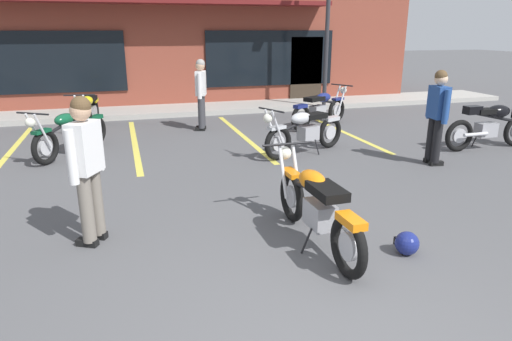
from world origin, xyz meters
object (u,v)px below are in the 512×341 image
object	(u,v)px
motorcycle_green_cafe_racer	(305,131)
helmet_on_pavement	(407,243)
motorcycle_foreground_classic	(316,206)
motorcycle_red_sportbike	(89,111)
motorcycle_black_cruiser	(71,131)
motorcycle_orange_scrambler	(495,123)
person_in_shorts_foreground	(86,163)
person_in_black_shirt	(201,90)
motorcycle_blue_standard	(320,108)
person_by_back_row	(437,112)

from	to	relation	value
motorcycle_green_cafe_racer	helmet_on_pavement	distance (m)	4.22
motorcycle_foreground_classic	motorcycle_red_sportbike	world-z (taller)	same
helmet_on_pavement	motorcycle_black_cruiser	bearing A→B (deg)	125.28
motorcycle_red_sportbike	motorcycle_orange_scrambler	world-z (taller)	same
motorcycle_green_cafe_racer	person_in_shorts_foreground	distance (m)	4.79
person_in_black_shirt	motorcycle_red_sportbike	bearing A→B (deg)	163.13
motorcycle_foreground_classic	helmet_on_pavement	size ratio (longest dim) A/B	8.11
motorcycle_blue_standard	motorcycle_black_cruiser	bearing A→B (deg)	-169.31
motorcycle_foreground_classic	motorcycle_blue_standard	size ratio (longest dim) A/B	1.10
motorcycle_foreground_classic	person_in_shorts_foreground	xyz separation A→B (m)	(-2.40, 0.75, 0.49)
motorcycle_black_cruiser	motorcycle_blue_standard	xyz separation A→B (m)	(5.70, 1.07, 0.00)
person_in_shorts_foreground	person_by_back_row	xyz separation A→B (m)	(5.71, 1.58, 0.00)
person_by_back_row	person_in_black_shirt	bearing A→B (deg)	130.36
motorcycle_foreground_classic	motorcycle_red_sportbike	distance (m)	7.69
motorcycle_foreground_classic	person_by_back_row	xyz separation A→B (m)	(3.31, 2.33, 0.49)
motorcycle_green_cafe_racer	helmet_on_pavement	world-z (taller)	motorcycle_green_cafe_racer
person_in_shorts_foreground	motorcycle_red_sportbike	bearing A→B (deg)	93.03
helmet_on_pavement	motorcycle_foreground_classic	bearing A→B (deg)	148.42
motorcycle_red_sportbike	motorcycle_black_cruiser	world-z (taller)	same
motorcycle_foreground_classic	motorcycle_green_cafe_racer	distance (m)	3.90
motorcycle_red_sportbike	person_in_black_shirt	bearing A→B (deg)	-16.87
motorcycle_red_sportbike	motorcycle_orange_scrambler	size ratio (longest dim) A/B	1.00
person_by_back_row	person_in_shorts_foreground	bearing A→B (deg)	-164.57
motorcycle_foreground_classic	motorcycle_orange_scrambler	xyz separation A→B (m)	(5.21, 2.95, 0.07)
person_by_back_row	motorcycle_green_cafe_racer	bearing A→B (deg)	145.58
person_in_shorts_foreground	person_in_black_shirt	bearing A→B (deg)	68.28
motorcycle_foreground_classic	motorcycle_blue_standard	world-z (taller)	same
motorcycle_red_sportbike	person_in_black_shirt	xyz separation A→B (m)	(2.59, -0.79, 0.49)
motorcycle_red_sportbike	person_in_shorts_foreground	bearing A→B (deg)	-86.97
person_in_shorts_foreground	motorcycle_orange_scrambler	bearing A→B (deg)	16.08
motorcycle_green_cafe_racer	helmet_on_pavement	size ratio (longest dim) A/B	7.64
motorcycle_green_cafe_racer	motorcycle_blue_standard	bearing A→B (deg)	59.18
helmet_on_pavement	motorcycle_orange_scrambler	bearing A→B (deg)	38.42
motorcycle_black_cruiser	motorcycle_foreground_classic	bearing A→B (deg)	-58.66
motorcycle_foreground_classic	person_in_shorts_foreground	bearing A→B (deg)	162.61
motorcycle_red_sportbike	motorcycle_black_cruiser	distance (m)	2.33
motorcycle_blue_standard	person_by_back_row	bearing A→B (deg)	-80.94
motorcycle_blue_standard	person_in_shorts_foreground	bearing A→B (deg)	-134.73
motorcycle_black_cruiser	helmet_on_pavement	distance (m)	6.60
person_in_black_shirt	motorcycle_green_cafe_racer	bearing A→B (deg)	-60.95
motorcycle_black_cruiser	person_by_back_row	bearing A→B (deg)	-21.99
motorcycle_red_sportbike	person_in_black_shirt	distance (m)	2.75
motorcycle_green_cafe_racer	motorcycle_orange_scrambler	distance (m)	3.90
person_in_black_shirt	person_by_back_row	distance (m)	5.34
person_in_black_shirt	motorcycle_foreground_classic	bearing A→B (deg)	-88.67
motorcycle_orange_scrambler	person_by_back_row	xyz separation A→B (m)	(-1.90, -0.62, 0.42)
person_in_black_shirt	helmet_on_pavement	bearing A→B (deg)	-81.81
motorcycle_red_sportbike	motorcycle_green_cafe_racer	world-z (taller)	same
motorcycle_foreground_classic	motorcycle_orange_scrambler	size ratio (longest dim) A/B	1.00
motorcycle_blue_standard	person_in_shorts_foreground	distance (m)	7.31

